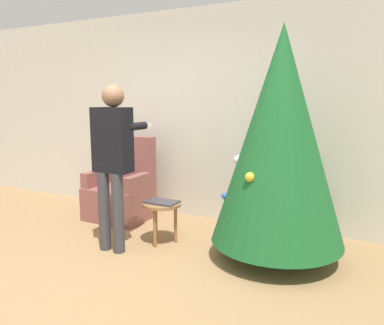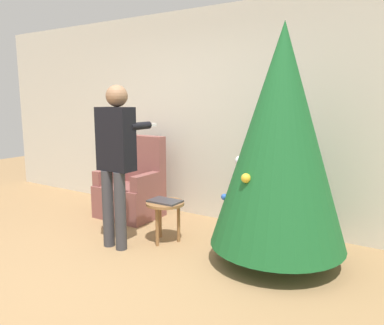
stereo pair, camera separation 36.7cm
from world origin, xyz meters
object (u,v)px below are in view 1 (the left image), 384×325
object	(u,v)px
person_standing	(113,153)
side_stool	(162,209)
christmas_tree	(280,136)
armchair	(121,191)

from	to	relation	value
person_standing	side_stool	world-z (taller)	person_standing
person_standing	christmas_tree	bearing A→B (deg)	18.78
christmas_tree	person_standing	xyz separation A→B (m)	(-1.57, -0.53, -0.19)
christmas_tree	person_standing	size ratio (longest dim) A/B	1.32
christmas_tree	person_standing	distance (m)	1.67
side_stool	christmas_tree	bearing A→B (deg)	7.95
armchair	side_stool	world-z (taller)	armchair
armchair	person_standing	xyz separation A→B (m)	(0.59, -0.89, 0.66)
christmas_tree	armchair	world-z (taller)	christmas_tree
christmas_tree	side_stool	size ratio (longest dim) A/B	4.97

